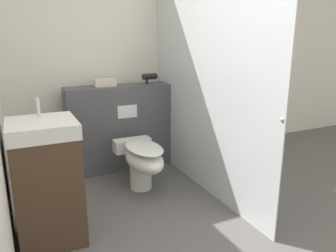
% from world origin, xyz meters
% --- Properties ---
extents(wall_back, '(8.00, 0.06, 2.50)m').
position_xyz_m(wall_back, '(0.00, 2.26, 1.25)').
color(wall_back, silver).
rests_on(wall_back, ground_plane).
extents(partition_panel, '(1.27, 0.30, 0.96)m').
position_xyz_m(partition_panel, '(-0.17, 2.00, 0.48)').
color(partition_panel, '#4C4C51').
rests_on(partition_panel, ground_plane).
extents(shower_glass, '(0.04, 2.14, 1.95)m').
position_xyz_m(shower_glass, '(0.37, 1.16, 0.97)').
color(shower_glass, silver).
rests_on(shower_glass, ground_plane).
extents(toilet, '(0.39, 0.71, 0.48)m').
position_xyz_m(toilet, '(-0.20, 1.33, 0.32)').
color(toilet, white).
rests_on(toilet, ground_plane).
extents(sink_vanity, '(0.46, 0.47, 1.06)m').
position_xyz_m(sink_vanity, '(-1.12, 0.86, 0.46)').
color(sink_vanity, '#473323').
rests_on(sink_vanity, ground_plane).
extents(hair_drier, '(0.19, 0.07, 0.12)m').
position_xyz_m(hair_drier, '(0.16, 1.98, 1.04)').
color(hair_drier, black).
rests_on(hair_drier, partition_panel).
extents(folded_towel, '(0.23, 0.13, 0.08)m').
position_xyz_m(folded_towel, '(-0.36, 2.01, 1.00)').
color(folded_towel, beige).
rests_on(folded_towel, partition_panel).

